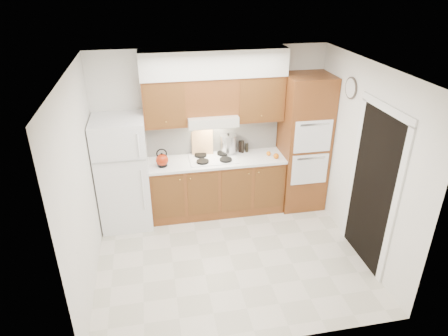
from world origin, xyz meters
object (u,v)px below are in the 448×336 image
oven_cabinet (303,143)px  fridge (123,173)px  kettle (162,160)px  stock_pot (228,143)px

oven_cabinet → fridge: bearing=-179.3°
fridge → kettle: 0.62m
fridge → kettle: fridge is taller
fridge → oven_cabinet: (2.85, 0.03, 0.24)m
oven_cabinet → kettle: (-2.26, -0.08, -0.06)m
stock_pot → fridge: bearing=-171.8°
oven_cabinet → stock_pot: (-1.19, 0.20, 0.01)m
oven_cabinet → stock_pot: bearing=170.3°
fridge → oven_cabinet: 2.86m
kettle → stock_pot: (1.07, 0.28, 0.06)m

